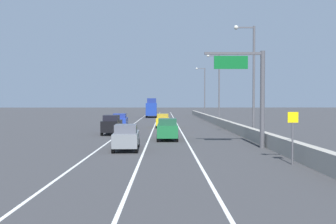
{
  "coord_description": "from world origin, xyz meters",
  "views": [
    {
      "loc": [
        -0.52,
        -3.61,
        3.58
      ],
      "look_at": [
        -0.14,
        35.19,
        2.49
      ],
      "focal_mm": 39.03,
      "sensor_mm": 36.0,
      "label": 1
    }
  ],
  "objects_px": {
    "overhead_sign_gantry": "(253,87)",
    "car_black_3": "(112,125)",
    "lamp_post_right_third": "(218,85)",
    "box_truck": "(152,109)",
    "speed_advisory_sign": "(293,134)",
    "car_gray_1": "(126,137)",
    "lamp_post_right_second": "(251,74)",
    "car_yellow_0": "(163,121)",
    "car_green_2": "(167,129)",
    "car_blue_4": "(120,121)",
    "lamp_post_right_fourth": "(204,89)"
  },
  "relations": [
    {
      "from": "speed_advisory_sign",
      "to": "lamp_post_right_third",
      "type": "distance_m",
      "value": 38.63
    },
    {
      "from": "lamp_post_right_second",
      "to": "lamp_post_right_fourth",
      "type": "distance_m",
      "value": 44.95
    },
    {
      "from": "lamp_post_right_fourth",
      "to": "car_black_3",
      "type": "height_order",
      "value": "lamp_post_right_fourth"
    },
    {
      "from": "car_yellow_0",
      "to": "box_truck",
      "type": "xyz_separation_m",
      "value": [
        -2.77,
        33.41,
        1.05
      ]
    },
    {
      "from": "overhead_sign_gantry",
      "to": "car_black_3",
      "type": "distance_m",
      "value": 17.73
    },
    {
      "from": "car_green_2",
      "to": "car_blue_4",
      "type": "relative_size",
      "value": 0.94
    },
    {
      "from": "car_green_2",
      "to": "car_gray_1",
      "type": "bearing_deg",
      "value": -113.75
    },
    {
      "from": "overhead_sign_gantry",
      "to": "lamp_post_right_third",
      "type": "height_order",
      "value": "lamp_post_right_third"
    },
    {
      "from": "car_gray_1",
      "to": "box_truck",
      "type": "bearing_deg",
      "value": 90.16
    },
    {
      "from": "car_green_2",
      "to": "car_black_3",
      "type": "relative_size",
      "value": 0.98
    },
    {
      "from": "lamp_post_right_second",
      "to": "car_blue_4",
      "type": "distance_m",
      "value": 19.7
    },
    {
      "from": "speed_advisory_sign",
      "to": "lamp_post_right_fourth",
      "type": "distance_m",
      "value": 61.0
    },
    {
      "from": "lamp_post_right_third",
      "to": "lamp_post_right_fourth",
      "type": "xyz_separation_m",
      "value": [
        0.16,
        22.47,
        0.0
      ]
    },
    {
      "from": "car_green_2",
      "to": "lamp_post_right_third",
      "type": "bearing_deg",
      "value": 71.46
    },
    {
      "from": "lamp_post_right_third",
      "to": "car_gray_1",
      "type": "xyz_separation_m",
      "value": [
        -11.43,
        -31.88,
        -5.41
      ]
    },
    {
      "from": "lamp_post_right_fourth",
      "to": "box_truck",
      "type": "xyz_separation_m",
      "value": [
        -11.75,
        2.9,
        -4.35
      ]
    },
    {
      "from": "lamp_post_right_second",
      "to": "lamp_post_right_third",
      "type": "bearing_deg",
      "value": 90.27
    },
    {
      "from": "lamp_post_right_third",
      "to": "car_green_2",
      "type": "distance_m",
      "value": 26.73
    },
    {
      "from": "box_truck",
      "to": "speed_advisory_sign",
      "type": "bearing_deg",
      "value": -80.84
    },
    {
      "from": "overhead_sign_gantry",
      "to": "lamp_post_right_second",
      "type": "bearing_deg",
      "value": 77.36
    },
    {
      "from": "speed_advisory_sign",
      "to": "lamp_post_right_third",
      "type": "relative_size",
      "value": 0.27
    },
    {
      "from": "lamp_post_right_second",
      "to": "car_gray_1",
      "type": "bearing_deg",
      "value": -140.79
    },
    {
      "from": "speed_advisory_sign",
      "to": "car_gray_1",
      "type": "xyz_separation_m",
      "value": [
        -10.11,
        6.45,
        -0.81
      ]
    },
    {
      "from": "lamp_post_right_second",
      "to": "car_gray_1",
      "type": "height_order",
      "value": "lamp_post_right_second"
    },
    {
      "from": "speed_advisory_sign",
      "to": "car_gray_1",
      "type": "height_order",
      "value": "speed_advisory_sign"
    },
    {
      "from": "speed_advisory_sign",
      "to": "car_blue_4",
      "type": "bearing_deg",
      "value": 115.27
    },
    {
      "from": "overhead_sign_gantry",
      "to": "speed_advisory_sign",
      "type": "bearing_deg",
      "value": -86.64
    },
    {
      "from": "lamp_post_right_third",
      "to": "lamp_post_right_fourth",
      "type": "bearing_deg",
      "value": 89.6
    },
    {
      "from": "speed_advisory_sign",
      "to": "lamp_post_right_second",
      "type": "xyz_separation_m",
      "value": [
        1.42,
        15.86,
        4.6
      ]
    },
    {
      "from": "car_black_3",
      "to": "box_truck",
      "type": "relative_size",
      "value": 0.54
    },
    {
      "from": "overhead_sign_gantry",
      "to": "car_blue_4",
      "type": "height_order",
      "value": "overhead_sign_gantry"
    },
    {
      "from": "car_yellow_0",
      "to": "car_green_2",
      "type": "distance_m",
      "value": 16.8
    },
    {
      "from": "overhead_sign_gantry",
      "to": "car_black_3",
      "type": "xyz_separation_m",
      "value": [
        -12.61,
        11.91,
        -3.67
      ]
    },
    {
      "from": "lamp_post_right_third",
      "to": "car_black_3",
      "type": "relative_size",
      "value": 2.46
    },
    {
      "from": "car_gray_1",
      "to": "car_black_3",
      "type": "relative_size",
      "value": 1.0
    },
    {
      "from": "car_yellow_0",
      "to": "box_truck",
      "type": "height_order",
      "value": "box_truck"
    },
    {
      "from": "lamp_post_right_third",
      "to": "car_black_3",
      "type": "xyz_separation_m",
      "value": [
        -14.37,
        -18.88,
        -5.3
      ]
    },
    {
      "from": "lamp_post_right_second",
      "to": "car_blue_4",
      "type": "relative_size",
      "value": 2.38
    },
    {
      "from": "speed_advisory_sign",
      "to": "box_truck",
      "type": "height_order",
      "value": "box_truck"
    },
    {
      "from": "car_gray_1",
      "to": "car_green_2",
      "type": "xyz_separation_m",
      "value": [
        3.1,
        7.05,
        0.06
      ]
    },
    {
      "from": "lamp_post_right_third",
      "to": "box_truck",
      "type": "distance_m",
      "value": 28.23
    },
    {
      "from": "speed_advisory_sign",
      "to": "car_black_3",
      "type": "xyz_separation_m",
      "value": [
        -13.05,
        19.45,
        -0.7
      ]
    },
    {
      "from": "lamp_post_right_fourth",
      "to": "lamp_post_right_third",
      "type": "bearing_deg",
      "value": -90.4
    },
    {
      "from": "lamp_post_right_third",
      "to": "car_yellow_0",
      "type": "height_order",
      "value": "lamp_post_right_third"
    },
    {
      "from": "box_truck",
      "to": "car_green_2",
      "type": "bearing_deg",
      "value": -86.28
    },
    {
      "from": "lamp_post_right_second",
      "to": "car_yellow_0",
      "type": "height_order",
      "value": "lamp_post_right_second"
    },
    {
      "from": "lamp_post_right_fourth",
      "to": "car_blue_4",
      "type": "relative_size",
      "value": 2.38
    },
    {
      "from": "overhead_sign_gantry",
      "to": "lamp_post_right_fourth",
      "type": "height_order",
      "value": "lamp_post_right_fourth"
    },
    {
      "from": "overhead_sign_gantry",
      "to": "car_green_2",
      "type": "relative_size",
      "value": 1.69
    },
    {
      "from": "car_green_2",
      "to": "car_blue_4",
      "type": "bearing_deg",
      "value": 113.16
    }
  ]
}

